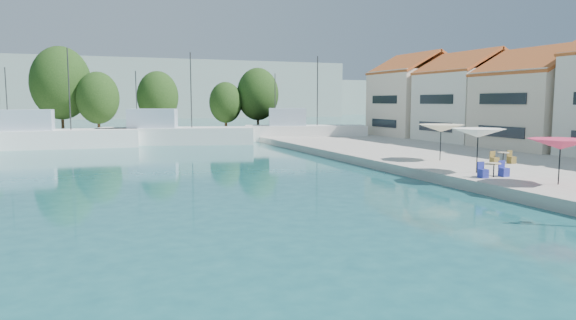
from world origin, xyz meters
name	(u,v)px	position (x,y,z in m)	size (l,w,h in m)	color
quay_right	(551,156)	(22.00, 30.00, 0.30)	(32.00, 92.00, 0.60)	#A69F96
quay_far	(124,136)	(-8.00, 67.00, 0.30)	(90.00, 16.00, 0.60)	#A69F96
hill_west	(18,89)	(-30.00, 160.00, 8.00)	(180.00, 40.00, 16.00)	#929F96
hill_east	(242,98)	(40.00, 180.00, 6.00)	(140.00, 40.00, 12.00)	#929F96
building_04	(542,96)	(24.00, 33.00, 5.02)	(9.00, 8.80, 9.20)	beige
building_05	(469,95)	(24.00, 42.00, 5.26)	(8.40, 8.80, 9.70)	white
building_06	(416,94)	(24.00, 51.00, 5.50)	(9.00, 8.80, 10.20)	beige
trawler_02	(49,137)	(-15.68, 55.40, 1.07)	(15.99, 4.74, 10.20)	white
trawler_03	(173,134)	(-3.65, 55.83, 1.07)	(16.93, 8.30, 10.20)	white
trawler_04	(302,132)	(11.28, 55.33, 1.07)	(14.53, 7.88, 10.20)	white
tree_04	(61,83)	(-15.09, 70.89, 6.88)	(7.34, 7.34, 10.87)	#3F2B19
tree_05	(98,98)	(-10.85, 68.12, 5.02)	(5.18, 5.18, 7.67)	#3F2B19
tree_06	(158,97)	(-3.40, 69.46, 5.19)	(5.38, 5.38, 7.96)	#3F2B19
tree_07	(226,103)	(5.64, 69.09, 4.44)	(4.50, 4.50, 6.66)	#3F2B19
tree_08	(258,94)	(10.19, 68.79, 5.59)	(5.85, 5.85, 8.65)	#3F2B19
umbrella_pink	(561,144)	(8.99, 17.96, 2.55)	(3.02, 3.02, 2.20)	black
umbrella_white	(478,133)	(8.20, 22.68, 2.84)	(2.96, 2.96, 2.49)	black
umbrella_cream	(441,128)	(10.10, 28.36, 2.80)	(3.12, 3.12, 2.45)	black
cafe_table_02	(494,172)	(7.85, 21.00, 0.89)	(1.82, 0.70, 0.76)	black
cafe_table_03	(503,160)	(12.63, 25.31, 0.89)	(1.82, 0.70, 0.76)	black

